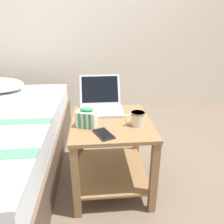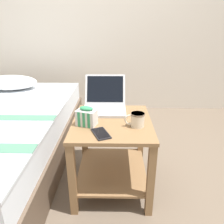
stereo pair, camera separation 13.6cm
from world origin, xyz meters
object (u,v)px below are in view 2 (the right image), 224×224
Objects in this scene: laptop at (105,103)px; cell_phone at (101,133)px; snack_bag at (87,117)px; mug_front_left at (137,119)px.

cell_phone is at bearing -90.32° from laptop.
laptop is at bearing 89.68° from cell_phone.
snack_bag is at bearing 127.29° from cell_phone.
mug_front_left is 0.31m from snack_bag.
mug_front_left is at bearing 27.16° from cell_phone.
snack_bag is 0.83× the size of cell_phone.
laptop is 0.30m from snack_bag.
cell_phone is (-0.00, -0.41, -0.04)m from laptop.
mug_front_left is 0.75× the size of cell_phone.
snack_bag is (-0.10, -0.28, 0.01)m from laptop.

